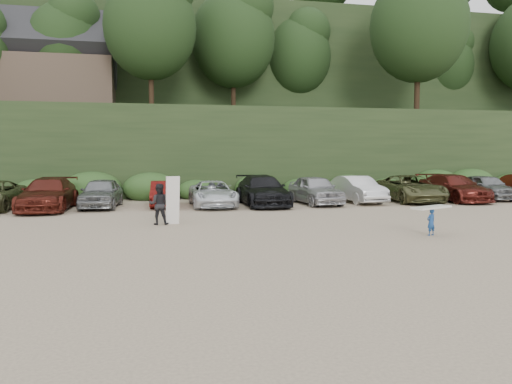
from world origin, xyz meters
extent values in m
plane|color=tan|center=(0.00, 0.00, 0.00)|extent=(120.00, 120.00, 0.00)
cube|color=black|center=(0.00, 22.00, 3.00)|extent=(80.00, 14.00, 6.00)
cube|color=black|center=(0.00, 40.00, 8.00)|extent=(90.00, 30.00, 16.00)
ellipsoid|color=black|center=(0.00, 22.00, 11.00)|extent=(66.00, 12.00, 10.00)
cube|color=#2B491E|center=(-0.55, 14.50, 0.60)|extent=(46.20, 2.00, 1.20)
cube|color=brown|center=(-12.00, 24.00, 8.00)|extent=(8.00, 6.00, 4.00)
imported|color=#521B12|center=(-10.53, 9.74, 0.82)|extent=(2.54, 5.74, 1.64)
imported|color=slate|center=(-7.99, 10.35, 0.79)|extent=(2.25, 4.80, 1.59)
imported|color=#5C100D|center=(-4.67, 10.24, 0.69)|extent=(1.65, 4.25, 1.38)
imported|color=silver|center=(-2.10, 9.62, 0.70)|extent=(2.35, 5.05, 1.40)
imported|color=black|center=(0.68, 9.66, 0.82)|extent=(2.36, 5.70, 1.65)
imported|color=#A4A4A9|center=(3.79, 9.71, 0.82)|extent=(2.29, 4.97, 1.65)
imported|color=silver|center=(6.49, 10.05, 0.78)|extent=(2.03, 4.84, 1.55)
imported|color=brown|center=(9.76, 9.76, 0.79)|extent=(3.00, 5.87, 1.59)
imported|color=#571A14|center=(12.55, 9.60, 0.81)|extent=(2.40, 5.61, 1.61)
imported|color=slate|center=(15.15, 10.10, 0.79)|extent=(1.94, 4.65, 1.57)
imported|color=navy|center=(4.30, -1.41, 0.48)|extent=(0.40, 0.31, 0.95)
cube|color=beige|center=(4.30, -1.41, 1.01)|extent=(1.79, 1.14, 0.07)
imported|color=black|center=(-5.11, 3.35, 0.84)|extent=(0.91, 0.76, 1.68)
cube|color=beige|center=(-4.56, 3.26, 0.99)|extent=(0.60, 0.39, 1.98)
camera|label=1|loc=(-5.50, -17.28, 2.96)|focal=35.00mm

